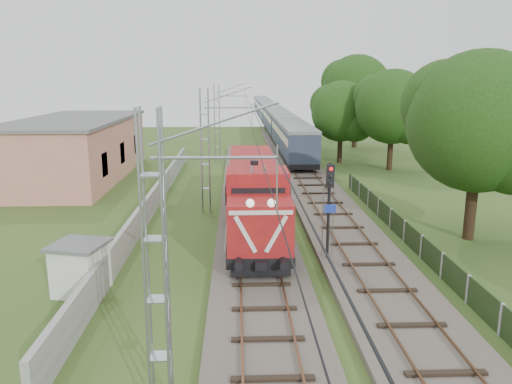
{
  "coord_description": "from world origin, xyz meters",
  "views": [
    {
      "loc": [
        -0.96,
        -19.73,
        8.66
      ],
      "look_at": [
        0.12,
        8.27,
        2.2
      ],
      "focal_mm": 35.0,
      "sensor_mm": 36.0,
      "label": 1
    }
  ],
  "objects_px": {
    "signal_post": "(330,196)",
    "relay_hut": "(80,268)",
    "locomotive": "(254,192)",
    "coach_rake": "(271,114)"
  },
  "relations": [
    {
      "from": "locomotive",
      "to": "signal_post",
      "type": "xyz_separation_m",
      "value": [
        3.28,
        -5.75,
        1.14
      ]
    },
    {
      "from": "coach_rake",
      "to": "relay_hut",
      "type": "height_order",
      "value": "coach_rake"
    },
    {
      "from": "locomotive",
      "to": "coach_rake",
      "type": "xyz_separation_m",
      "value": [
        5.0,
        59.06,
        0.24
      ]
    },
    {
      "from": "signal_post",
      "to": "relay_hut",
      "type": "distance_m",
      "value": 11.27
    },
    {
      "from": "coach_rake",
      "to": "locomotive",
      "type": "bearing_deg",
      "value": -94.84
    },
    {
      "from": "coach_rake",
      "to": "relay_hut",
      "type": "xyz_separation_m",
      "value": [
        -12.4,
        -67.6,
        -1.37
      ]
    },
    {
      "from": "locomotive",
      "to": "signal_post",
      "type": "relative_size",
      "value": 3.45
    },
    {
      "from": "signal_post",
      "to": "relay_hut",
      "type": "height_order",
      "value": "signal_post"
    },
    {
      "from": "locomotive",
      "to": "relay_hut",
      "type": "relative_size",
      "value": 6.77
    },
    {
      "from": "relay_hut",
      "to": "coach_rake",
      "type": "bearing_deg",
      "value": 79.61
    }
  ]
}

